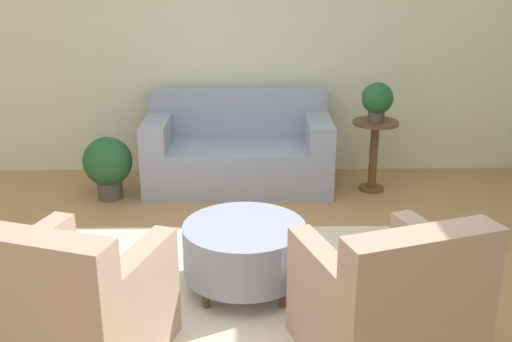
{
  "coord_description": "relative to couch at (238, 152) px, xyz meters",
  "views": [
    {
      "loc": [
        0.09,
        -3.49,
        2.17
      ],
      "look_at": [
        0.15,
        0.55,
        0.75
      ],
      "focal_mm": 42.0,
      "sensor_mm": 36.0,
      "label": 1
    }
  ],
  "objects": [
    {
      "name": "rug",
      "position": [
        0.01,
        -2.27,
        -0.34
      ],
      "size": [
        2.75,
        2.42,
        0.01
      ],
      "color": "beige",
      "rests_on": "ground_plane"
    },
    {
      "name": "side_table",
      "position": [
        1.34,
        -0.16,
        0.12
      ],
      "size": [
        0.45,
        0.45,
        0.71
      ],
      "color": "brown",
      "rests_on": "ground_plane"
    },
    {
      "name": "armchair_right",
      "position": [
        0.87,
        -2.89,
        0.01
      ],
      "size": [
        1.05,
        1.06,
        0.92
      ],
      "color": "tan",
      "rests_on": "rug"
    },
    {
      "name": "couch",
      "position": [
        0.0,
        0.0,
        0.0
      ],
      "size": [
        1.83,
        0.88,
        0.94
      ],
      "color": "#8E99B2",
      "rests_on": "ground_plane"
    },
    {
      "name": "ground_plane",
      "position": [
        0.01,
        -2.27,
        -0.34
      ],
      "size": [
        16.0,
        16.0,
        0.0
      ],
      "primitive_type": "plane",
      "color": "#AD7F51"
    },
    {
      "name": "wall_back",
      "position": [
        0.01,
        0.53,
        1.06
      ],
      "size": [
        9.49,
        0.12,
        2.8
      ],
      "color": "beige",
      "rests_on": "ground_plane"
    },
    {
      "name": "potted_plant_on_side_table",
      "position": [
        1.34,
        -0.16,
        0.58
      ],
      "size": [
        0.3,
        0.3,
        0.38
      ],
      "color": "#4C4742",
      "rests_on": "side_table"
    },
    {
      "name": "potted_plant_floor",
      "position": [
        -1.24,
        -0.35,
        0.0
      ],
      "size": [
        0.46,
        0.46,
        0.61
      ],
      "color": "#4C4742",
      "rests_on": "ground_plane"
    },
    {
      "name": "ottoman_table",
      "position": [
        0.07,
        -2.07,
        -0.04
      ],
      "size": [
        0.84,
        0.84,
        0.47
      ],
      "color": "#8E99B2",
      "rests_on": "rug"
    },
    {
      "name": "armchair_left",
      "position": [
        -0.86,
        -2.89,
        0.01
      ],
      "size": [
        1.05,
        1.06,
        0.92
      ],
      "color": "tan",
      "rests_on": "rug"
    }
  ]
}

